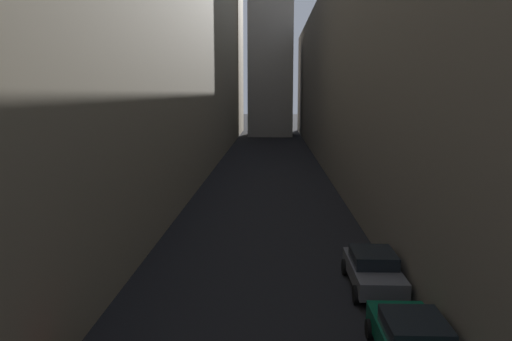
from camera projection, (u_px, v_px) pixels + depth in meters
ground_plane at (268, 176)px, 45.94m from camera, size 264.00×264.00×0.00m
building_block_left at (156, 35)px, 46.24m from camera, size 10.06×108.00×25.81m
building_block_right at (413, 76)px, 46.04m from camera, size 15.88×108.00×18.27m
parked_car_right_third at (413, 340)px, 13.93m from camera, size 2.02×4.38×1.45m
parked_car_right_far at (373, 269)px, 19.45m from camera, size 2.00×4.30×1.49m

